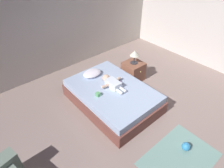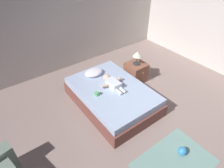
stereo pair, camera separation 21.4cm
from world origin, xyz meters
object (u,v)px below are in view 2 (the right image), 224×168
object	(u,v)px
lamp	(137,55)
toy_block	(97,94)
toothbrush	(120,80)
toy_ball	(182,151)
bed	(112,96)
baby	(112,83)
pillow	(94,72)
nightstand	(136,72)

from	to	relation	value
lamp	toy_block	xyz separation A→B (m)	(-1.32, -0.33, -0.26)
toothbrush	toy_ball	xyz separation A→B (m)	(-0.10, -1.75, -0.34)
bed	toothbrush	size ratio (longest dim) A/B	11.05
bed	baby	bearing A→B (deg)	50.86
pillow	toy_ball	bearing A→B (deg)	-84.35
nightstand	toy_block	distance (m)	1.37
toy_ball	baby	bearing A→B (deg)	94.34
lamp	bed	bearing A→B (deg)	-161.45
pillow	lamp	bearing A→B (deg)	-16.76
bed	pillow	size ratio (longest dim) A/B	4.45
bed	pillow	bearing A→B (deg)	93.54
pillow	toothbrush	bearing A→B (deg)	-58.22
nightstand	baby	bearing A→B (deg)	-164.34
pillow	toy_ball	size ratio (longest dim) A/B	2.95
baby	toy_block	world-z (taller)	baby
bed	toy_block	size ratio (longest dim) A/B	21.40
lamp	toy_ball	xyz separation A→B (m)	(-0.77, -1.97, -0.62)
lamp	toy_block	size ratio (longest dim) A/B	3.69
toy_block	nightstand	bearing A→B (deg)	13.96
baby	toothbrush	size ratio (longest dim) A/B	3.74
bed	nightstand	xyz separation A→B (m)	(0.95, 0.32, 0.03)
pillow	bed	bearing A→B (deg)	-86.46
baby	toy_block	size ratio (longest dim) A/B	7.25
nightstand	lamp	world-z (taller)	lamp
baby	toy_ball	world-z (taller)	baby
toothbrush	nightstand	world-z (taller)	nightstand
bed	toy_block	distance (m)	0.44
baby	toy_ball	size ratio (longest dim) A/B	4.45
nightstand	toothbrush	bearing A→B (deg)	-162.13
toy_block	lamp	bearing A→B (deg)	13.96
baby	lamp	world-z (taller)	lamp
bed	baby	distance (m)	0.29
bed	lamp	distance (m)	1.12
baby	toothbrush	xyz separation A→B (m)	(0.23, 0.04, -0.06)
lamp	toy_ball	bearing A→B (deg)	-111.37
bed	toothbrush	world-z (taller)	toothbrush
bed	baby	xyz separation A→B (m)	(0.06, 0.07, 0.27)
lamp	pillow	bearing A→B (deg)	163.24
pillow	toy_block	xyz separation A→B (m)	(-0.32, -0.63, -0.02)
baby	nightstand	xyz separation A→B (m)	(0.90, 0.25, -0.24)
pillow	lamp	size ratio (longest dim) A/B	1.30
toy_ball	pillow	bearing A→B (deg)	95.65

